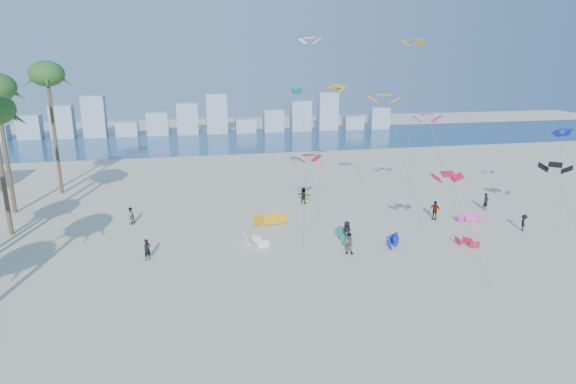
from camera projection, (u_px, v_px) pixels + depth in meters
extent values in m
plane|color=beige|center=(295.00, 349.00, 26.47)|extent=(220.00, 220.00, 0.00)
plane|color=navy|center=(214.00, 141.00, 94.33)|extent=(220.00, 220.00, 0.00)
imported|color=black|center=(147.00, 250.00, 38.05)|extent=(0.75, 0.73, 1.73)
imported|color=gray|center=(349.00, 243.00, 39.27)|extent=(1.09, 1.00, 1.81)
imported|color=black|center=(347.00, 231.00, 41.91)|extent=(1.03, 0.81, 1.85)
imported|color=gray|center=(435.00, 210.00, 47.69)|extent=(1.08, 1.17, 1.92)
imported|color=black|center=(524.00, 223.00, 44.56)|extent=(1.02, 1.17, 1.57)
imported|color=gray|center=(304.00, 196.00, 53.03)|extent=(1.64, 1.39, 1.77)
imported|color=black|center=(486.00, 202.00, 50.73)|extent=(0.78, 0.64, 1.83)
imported|color=gray|center=(131.00, 216.00, 46.38)|extent=(0.98, 1.03, 1.68)
cylinder|color=#595959|center=(306.00, 199.00, 42.55)|extent=(1.63, 4.72, 6.97)
cylinder|color=#595959|center=(404.00, 161.00, 45.53)|extent=(2.50, 4.86, 12.18)
cylinder|color=#595959|center=(444.00, 169.00, 46.90)|extent=(2.38, 3.66, 10.21)
cylinder|color=#595959|center=(308.00, 153.00, 47.65)|extent=(1.47, 5.15, 12.94)
cylinder|color=#595959|center=(352.00, 143.00, 54.69)|extent=(2.34, 4.97, 12.53)
cylinder|color=#595959|center=(567.00, 201.00, 44.07)|extent=(0.51, 4.77, 5.79)
cylinder|color=#595959|center=(317.00, 114.00, 59.16)|extent=(1.31, 3.37, 18.00)
cylinder|color=#595959|center=(561.00, 173.00, 48.95)|extent=(1.04, 2.69, 8.51)
cylinder|color=#595959|center=(469.00, 229.00, 34.96)|extent=(0.94, 5.38, 7.03)
cylinder|color=#595959|center=(411.00, 110.00, 63.14)|extent=(1.90, 4.71, 18.01)
cylinder|color=brown|center=(2.00, 174.00, 42.33)|extent=(0.40, 0.40, 11.35)
cylinder|color=brown|center=(6.00, 152.00, 48.37)|extent=(0.40, 0.40, 12.84)
cylinder|color=brown|center=(55.00, 135.00, 55.43)|extent=(0.40, 0.40, 13.91)
ellipsoid|color=#2E5D21|center=(47.00, 74.00, 53.58)|extent=(3.80, 3.80, 2.85)
cube|color=#9EADBF|center=(30.00, 127.00, 95.90)|extent=(4.40, 3.00, 4.80)
cube|color=#9EADBF|center=(62.00, 122.00, 96.91)|extent=(4.40, 3.00, 6.60)
cube|color=#9EADBF|center=(94.00, 117.00, 97.92)|extent=(4.40, 3.00, 8.40)
cube|color=#9EADBF|center=(127.00, 129.00, 99.89)|extent=(4.40, 3.00, 3.00)
cube|color=#9EADBF|center=(158.00, 124.00, 100.90)|extent=(4.40, 3.00, 4.80)
cube|color=#9EADBF|center=(187.00, 119.00, 101.91)|extent=(4.40, 3.00, 6.60)
cube|color=#9EADBF|center=(216.00, 114.00, 102.92)|extent=(4.40, 3.00, 8.40)
cube|color=#9EADBF|center=(246.00, 126.00, 104.89)|extent=(4.40, 3.00, 3.00)
cube|color=#9EADBF|center=(273.00, 121.00, 105.90)|extent=(4.40, 3.00, 4.80)
cube|color=#9EADBF|center=(301.00, 116.00, 106.92)|extent=(4.40, 3.00, 6.60)
cube|color=#9EADBF|center=(327.00, 111.00, 107.93)|extent=(4.40, 3.00, 8.40)
cube|color=#9EADBF|center=(353.00, 123.00, 109.90)|extent=(4.40, 3.00, 3.00)
cube|color=#9EADBF|center=(379.00, 118.00, 110.91)|extent=(4.40, 3.00, 4.80)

